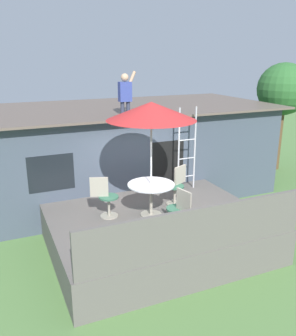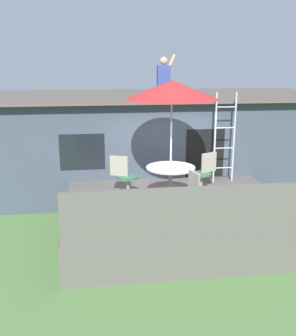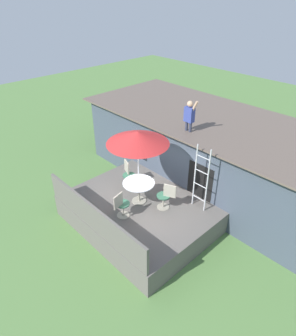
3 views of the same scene
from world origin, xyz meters
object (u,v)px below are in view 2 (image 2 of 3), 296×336
(patio_table, at_px, (171,174))
(patio_chair_right, at_px, (204,174))
(patio_chair_left, at_px, (125,177))
(patio_chair_near, at_px, (191,193))
(person_figure, at_px, (164,75))
(step_ladder, at_px, (225,138))
(patio_umbrella, at_px, (172,90))

(patio_table, bearing_deg, patio_chair_right, 24.27)
(patio_chair_left, height_order, patio_chair_near, same)
(person_figure, distance_m, patio_chair_left, 2.98)
(patio_table, height_order, patio_chair_near, patio_chair_near)
(patio_table, height_order, step_ladder, step_ladder)
(step_ladder, bearing_deg, patio_table, -142.73)
(step_ladder, bearing_deg, patio_umbrella, -142.73)
(person_figure, distance_m, patio_chair_near, 3.68)
(patio_umbrella, xyz_separation_m, patio_chair_left, (-0.95, 0.35, -1.89))
(patio_chair_right, bearing_deg, patio_umbrella, -0.00)
(person_figure, xyz_separation_m, patio_chair_right, (0.64, -1.72, -2.11))
(patio_umbrella, distance_m, person_figure, 2.12)
(patio_umbrella, height_order, patio_chair_right, patio_umbrella)
(step_ladder, height_order, patio_chair_right, step_ladder)
(person_figure, xyz_separation_m, patio_chair_near, (0.01, -3.02, -2.11))
(patio_table, distance_m, step_ladder, 2.02)
(patio_umbrella, xyz_separation_m, patio_chair_right, (0.85, 0.38, -1.89))
(patio_table, xyz_separation_m, patio_chair_right, (0.85, 0.38, -0.13))
(step_ladder, distance_m, patio_chair_left, 2.72)
(patio_table, xyz_separation_m, patio_umbrella, (0.00, 0.00, 1.76))
(person_figure, bearing_deg, patio_chair_near, -89.79)
(person_figure, bearing_deg, patio_umbrella, -95.58)
(patio_umbrella, distance_m, patio_chair_near, 2.11)
(patio_table, relative_size, person_figure, 0.94)
(person_figure, height_order, patio_chair_right, person_figure)
(patio_table, distance_m, patio_chair_right, 0.94)
(patio_umbrella, distance_m, step_ladder, 2.32)
(step_ladder, bearing_deg, patio_chair_left, -161.66)
(patio_umbrella, bearing_deg, patio_table, 180.00)
(step_ladder, height_order, patio_chair_left, step_ladder)
(patio_table, relative_size, patio_umbrella, 0.41)
(person_figure, relative_size, patio_chair_near, 1.21)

